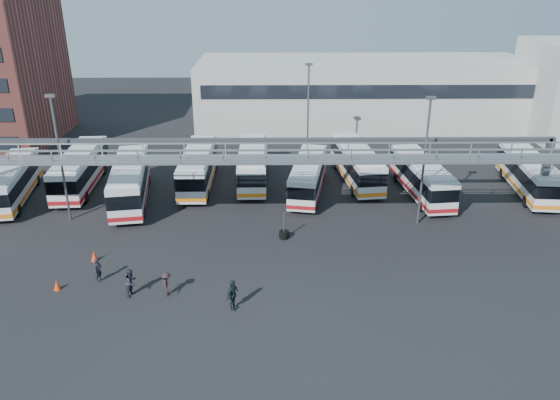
{
  "coord_description": "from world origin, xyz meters",
  "views": [
    {
      "loc": [
        0.61,
        -32.25,
        18.84
      ],
      "look_at": [
        1.0,
        6.0,
        2.49
      ],
      "focal_mm": 35.0,
      "sensor_mm": 36.0,
      "label": 1
    }
  ],
  "objects_px": {
    "bus_9": "(529,173)",
    "tire_stack": "(284,234)",
    "pedestrian_d": "(233,295)",
    "light_pole_back": "(308,108)",
    "bus_0": "(12,181)",
    "cone_left": "(57,285)",
    "bus_7": "(422,176)",
    "pedestrian_a": "(98,270)",
    "bus_3": "(198,166)",
    "bus_6": "(357,163)",
    "light_pole_mid": "(425,155)",
    "bus_5": "(308,175)",
    "light_pole_left": "(59,152)",
    "pedestrian_b": "(131,282)",
    "bus_1": "(80,168)",
    "bus_4": "(253,163)",
    "cone_right": "(94,256)",
    "bus_2": "(130,180)",
    "pedestrian_c": "(167,284)"
  },
  "relations": [
    {
      "from": "bus_1",
      "to": "bus_4",
      "type": "distance_m",
      "value": 15.79
    },
    {
      "from": "bus_1",
      "to": "light_pole_left",
      "type": "bearing_deg",
      "value": -83.58
    },
    {
      "from": "light_pole_left",
      "to": "tire_stack",
      "type": "distance_m",
      "value": 18.43
    },
    {
      "from": "tire_stack",
      "to": "bus_7",
      "type": "bearing_deg",
      "value": 33.99
    },
    {
      "from": "bus_5",
      "to": "light_pole_mid",
      "type": "bearing_deg",
      "value": -27.31
    },
    {
      "from": "light_pole_back",
      "to": "bus_4",
      "type": "xyz_separation_m",
      "value": [
        -5.47,
        -5.67,
        -3.88
      ]
    },
    {
      "from": "light_pole_back",
      "to": "bus_1",
      "type": "xyz_separation_m",
      "value": [
        -21.2,
        -7.1,
        -3.81
      ]
    },
    {
      "from": "light_pole_left",
      "to": "cone_right",
      "type": "height_order",
      "value": "light_pole_left"
    },
    {
      "from": "bus_2",
      "to": "pedestrian_c",
      "type": "distance_m",
      "value": 16.06
    },
    {
      "from": "bus_7",
      "to": "cone_left",
      "type": "distance_m",
      "value": 30.94
    },
    {
      "from": "light_pole_mid",
      "to": "bus_4",
      "type": "bearing_deg",
      "value": 145.28
    },
    {
      "from": "light_pole_left",
      "to": "bus_1",
      "type": "height_order",
      "value": "light_pole_left"
    },
    {
      "from": "light_pole_back",
      "to": "pedestrian_b",
      "type": "relative_size",
      "value": 5.6
    },
    {
      "from": "bus_2",
      "to": "bus_3",
      "type": "distance_m",
      "value": 6.54
    },
    {
      "from": "pedestrian_b",
      "to": "cone_right",
      "type": "xyz_separation_m",
      "value": [
        -3.69,
        4.35,
        -0.54
      ]
    },
    {
      "from": "bus_4",
      "to": "bus_5",
      "type": "relative_size",
      "value": 1.04
    },
    {
      "from": "light_pole_mid",
      "to": "bus_5",
      "type": "height_order",
      "value": "light_pole_mid"
    },
    {
      "from": "cone_left",
      "to": "bus_3",
      "type": "bearing_deg",
      "value": 69.45
    },
    {
      "from": "bus_6",
      "to": "bus_7",
      "type": "height_order",
      "value": "bus_6"
    },
    {
      "from": "bus_0",
      "to": "bus_3",
      "type": "bearing_deg",
      "value": 2.97
    },
    {
      "from": "bus_6",
      "to": "bus_0",
      "type": "bearing_deg",
      "value": -178.75
    },
    {
      "from": "pedestrian_d",
      "to": "tire_stack",
      "type": "bearing_deg",
      "value": 9.48
    },
    {
      "from": "bus_9",
      "to": "cone_right",
      "type": "xyz_separation_m",
      "value": [
        -35.4,
        -12.29,
        -1.48
      ]
    },
    {
      "from": "cone_right",
      "to": "tire_stack",
      "type": "bearing_deg",
      "value": 14.06
    },
    {
      "from": "light_pole_left",
      "to": "light_pole_back",
      "type": "distance_m",
      "value": 24.41
    },
    {
      "from": "light_pole_back",
      "to": "bus_1",
      "type": "distance_m",
      "value": 22.67
    },
    {
      "from": "bus_7",
      "to": "bus_0",
      "type": "bearing_deg",
      "value": 175.62
    },
    {
      "from": "pedestrian_a",
      "to": "pedestrian_d",
      "type": "relative_size",
      "value": 0.83
    },
    {
      "from": "bus_3",
      "to": "pedestrian_a",
      "type": "relative_size",
      "value": 6.83
    },
    {
      "from": "pedestrian_d",
      "to": "cone_left",
      "type": "bearing_deg",
      "value": 107.42
    },
    {
      "from": "light_pole_mid",
      "to": "cone_left",
      "type": "bearing_deg",
      "value": -159.33
    },
    {
      "from": "bus_5",
      "to": "cone_left",
      "type": "relative_size",
      "value": 15.66
    },
    {
      "from": "bus_9",
      "to": "pedestrian_d",
      "type": "bearing_deg",
      "value": -138.8
    },
    {
      "from": "light_pole_back",
      "to": "pedestrian_d",
      "type": "height_order",
      "value": "light_pole_back"
    },
    {
      "from": "bus_6",
      "to": "bus_9",
      "type": "bearing_deg",
      "value": -17.51
    },
    {
      "from": "cone_right",
      "to": "bus_7",
      "type": "bearing_deg",
      "value": 24.45
    },
    {
      "from": "bus_1",
      "to": "bus_5",
      "type": "xyz_separation_m",
      "value": [
        20.79,
        -1.51,
        -0.18
      ]
    },
    {
      "from": "bus_6",
      "to": "cone_left",
      "type": "distance_m",
      "value": 28.66
    },
    {
      "from": "pedestrian_a",
      "to": "cone_left",
      "type": "relative_size",
      "value": 2.41
    },
    {
      "from": "cone_left",
      "to": "tire_stack",
      "type": "xyz_separation_m",
      "value": [
        14.5,
        7.01,
        0.02
      ]
    },
    {
      "from": "pedestrian_a",
      "to": "bus_3",
      "type": "bearing_deg",
      "value": 8.57
    },
    {
      "from": "pedestrian_a",
      "to": "pedestrian_b",
      "type": "bearing_deg",
      "value": -99.95
    },
    {
      "from": "bus_9",
      "to": "tire_stack",
      "type": "relative_size",
      "value": 5.27
    },
    {
      "from": "light_pole_mid",
      "to": "cone_left",
      "type": "height_order",
      "value": "light_pole_mid"
    },
    {
      "from": "bus_0",
      "to": "bus_9",
      "type": "relative_size",
      "value": 0.99
    },
    {
      "from": "bus_6",
      "to": "cone_left",
      "type": "height_order",
      "value": "bus_6"
    },
    {
      "from": "bus_0",
      "to": "cone_left",
      "type": "bearing_deg",
      "value": -67.73
    },
    {
      "from": "bus_4",
      "to": "pedestrian_b",
      "type": "distance_m",
      "value": 20.69
    },
    {
      "from": "pedestrian_b",
      "to": "pedestrian_d",
      "type": "xyz_separation_m",
      "value": [
        6.37,
        -1.57,
        0.07
      ]
    },
    {
      "from": "bus_5",
      "to": "bus_6",
      "type": "relative_size",
      "value": 0.93
    }
  ]
}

